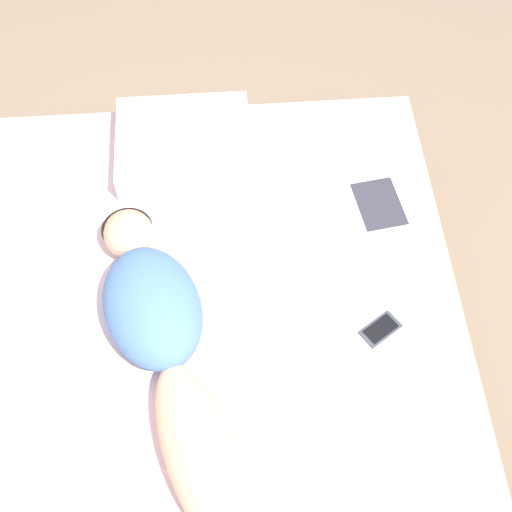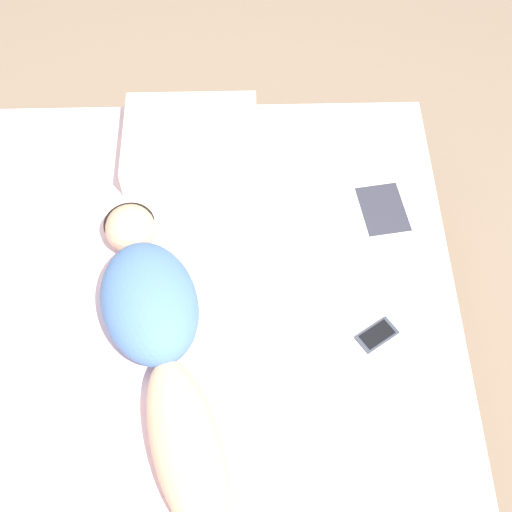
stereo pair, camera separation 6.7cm
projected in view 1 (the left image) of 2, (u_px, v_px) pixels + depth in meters
ground_plane at (202, 408)px, 2.87m from camera, size 12.00×12.00×0.00m
bed at (197, 381)px, 2.63m from camera, size 1.95×2.25×0.57m
person at (163, 339)px, 2.31m from camera, size 0.54×1.23×0.20m
open_magazine at (348, 210)px, 2.68m from camera, size 0.54×0.39×0.01m
cell_phone at (380, 329)px, 2.42m from camera, size 0.16×0.14×0.01m
pillow at (183, 145)px, 2.78m from camera, size 0.52×0.42×0.12m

